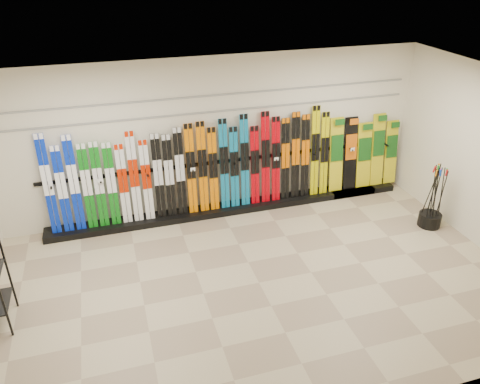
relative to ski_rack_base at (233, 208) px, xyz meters
name	(u,v)px	position (x,y,z in m)	size (l,w,h in m)	color
floor	(259,283)	(-0.22, -2.28, -0.06)	(8.00, 8.00, 0.00)	gray
back_wall	(217,137)	(-0.22, 0.22, 1.44)	(8.00, 8.00, 0.00)	beige
ceiling	(264,95)	(-0.22, -2.28, 2.94)	(8.00, 8.00, 0.00)	silver
ski_rack_base	(233,208)	(0.00, 0.00, 0.00)	(8.00, 0.40, 0.12)	black
skis	(199,170)	(-0.64, 0.03, 0.90)	(5.38, 0.20, 1.84)	#0725B7
snowboards	(363,153)	(2.85, 0.07, 0.79)	(1.57, 0.24, 1.53)	gold
pole_bin	(429,220)	(3.38, -1.60, 0.07)	(0.41, 0.41, 0.25)	black
ski_poles	(434,197)	(3.36, -1.62, 0.55)	(0.26, 0.33, 1.18)	black
slatwall_rail_0	(217,111)	(-0.22, 0.20, 1.94)	(7.60, 0.02, 0.03)	gray
slatwall_rail_1	(216,95)	(-0.22, 0.20, 2.24)	(7.60, 0.02, 0.03)	gray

